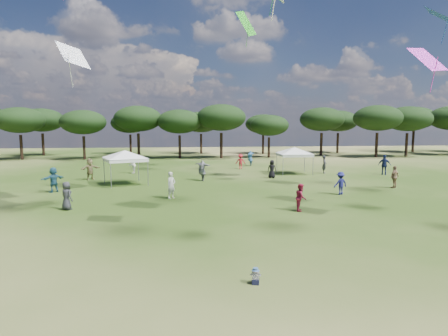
% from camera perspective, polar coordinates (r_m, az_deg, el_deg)
% --- Properties ---
extents(ground, '(140.00, 140.00, 0.00)m').
position_cam_1_polar(ground, '(9.83, 7.92, -22.24)').
color(ground, '#2E4615').
rests_on(ground, ground).
extents(tree_line, '(108.78, 17.63, 7.77)m').
position_cam_1_polar(tree_line, '(55.93, -1.66, 7.36)').
color(tree_line, black).
rests_on(tree_line, ground).
extents(tent_left, '(5.62, 5.62, 3.02)m').
position_cam_1_polar(tent_left, '(30.45, -14.86, 2.39)').
color(tent_left, gray).
rests_on(tent_left, ground).
extents(tent_right, '(6.07, 6.07, 2.87)m').
position_cam_1_polar(tent_right, '(36.52, 10.70, 2.94)').
color(tent_right, gray).
rests_on(tent_right, ground).
extents(toddler, '(0.36, 0.39, 0.50)m').
position_cam_1_polar(toddler, '(11.67, 4.83, -16.16)').
color(toddler, black).
rests_on(toddler, ground).
extents(festival_crowd, '(29.28, 24.29, 1.89)m').
position_cam_1_polar(festival_crowd, '(32.34, -1.03, -0.23)').
color(festival_crowd, '#162150').
rests_on(festival_crowd, ground).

